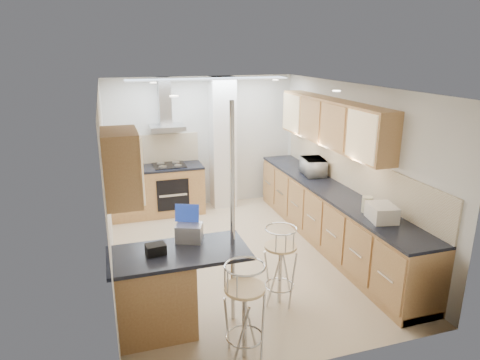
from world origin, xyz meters
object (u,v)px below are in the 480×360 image
object	(u,v)px
bar_stool_end	(280,265)
bread_bin	(382,213)
microwave	(314,167)
bar_stool_near	(245,312)
laptop	(189,233)

from	to	relation	value
bar_stool_end	bread_bin	xyz separation A→B (m)	(1.35, -0.01, 0.52)
microwave	bread_bin	bearing A→B (deg)	-174.61
bar_stool_end	bread_bin	bearing A→B (deg)	-85.06
bar_stool_near	bar_stool_end	size ratio (longest dim) A/B	1.05
bar_stool_end	bread_bin	size ratio (longest dim) A/B	2.59
bar_stool_near	bar_stool_end	bearing A→B (deg)	33.76
laptop	bar_stool_near	world-z (taller)	laptop
laptop	microwave	bearing A→B (deg)	60.06
microwave	laptop	world-z (taller)	microwave
bar_stool_end	bar_stool_near	bearing A→B (deg)	144.17
microwave	bar_stool_end	bearing A→B (deg)	153.07
laptop	bar_stool_near	size ratio (longest dim) A/B	0.27
microwave	bread_bin	distance (m)	2.08
laptop	bar_stool_near	bearing A→B (deg)	-45.75
microwave	laptop	size ratio (longest dim) A/B	1.81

